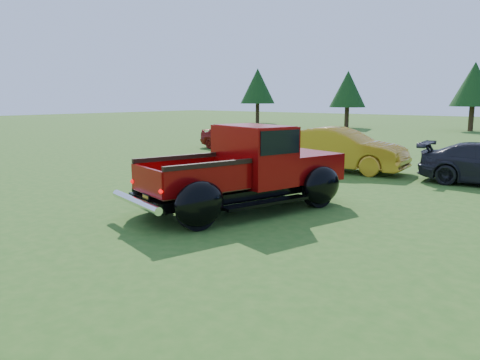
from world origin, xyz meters
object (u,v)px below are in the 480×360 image
(tree_far_west, at_px, (258,86))
(tree_west, at_px, (348,89))
(pickup_truck, at_px, (254,169))
(show_car_yellow, at_px, (340,149))
(show_car_red, at_px, (233,136))
(tree_mid_left, at_px, (474,84))

(tree_far_west, bearing_deg, tree_west, -5.71)
(tree_west, bearing_deg, tree_far_west, 174.29)
(tree_west, relative_size, pickup_truck, 0.88)
(show_car_yellow, bearing_deg, show_car_red, 61.97)
(pickup_truck, height_order, show_car_red, pickup_truck)
(tree_far_west, relative_size, pickup_truck, 0.99)
(pickup_truck, xyz_separation_m, show_car_red, (-8.03, 8.79, -0.25))
(tree_mid_left, bearing_deg, tree_far_west, -176.99)
(tree_far_west, height_order, show_car_yellow, tree_far_west)
(tree_west, bearing_deg, pickup_truck, -67.20)
(tree_far_west, xyz_separation_m, pickup_truck, (21.53, -28.42, -2.65))
(tree_mid_left, xyz_separation_m, pickup_truck, (2.53, -29.42, -2.51))
(tree_west, bearing_deg, tree_mid_left, 12.53)
(tree_west, xyz_separation_m, show_car_red, (3.50, -18.63, -2.49))
(tree_far_west, xyz_separation_m, show_car_red, (13.50, -19.63, -2.90))
(pickup_truck, distance_m, show_car_yellow, 6.13)
(tree_west, bearing_deg, show_car_red, -79.36)
(tree_far_west, bearing_deg, pickup_truck, -52.86)
(show_car_red, bearing_deg, pickup_truck, -129.85)
(show_car_red, relative_size, show_car_yellow, 0.83)
(tree_west, distance_m, tree_mid_left, 9.22)
(show_car_red, distance_m, show_car_yellow, 7.52)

